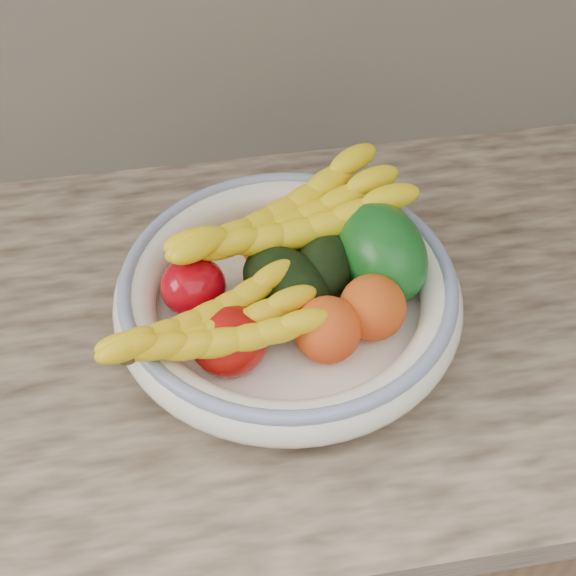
{
  "coord_description": "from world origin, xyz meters",
  "views": [
    {
      "loc": [
        -0.1,
        1.06,
        1.61
      ],
      "look_at": [
        0.0,
        1.66,
        0.96
      ],
      "focal_mm": 50.0,
      "sensor_mm": 36.0,
      "label": 1
    }
  ],
  "objects_px": {
    "banana_bunch_back": "(288,227)",
    "fruit_bowl": "(288,295)",
    "banana_bunch_front": "(212,333)",
    "green_mango": "(380,250)"
  },
  "relations": [
    {
      "from": "fruit_bowl",
      "to": "green_mango",
      "type": "relative_size",
      "value": 2.75
    },
    {
      "from": "banana_bunch_back",
      "to": "banana_bunch_front",
      "type": "distance_m",
      "value": 0.17
    },
    {
      "from": "fruit_bowl",
      "to": "banana_bunch_front",
      "type": "xyz_separation_m",
      "value": [
        -0.09,
        -0.07,
        0.03
      ]
    },
    {
      "from": "banana_bunch_back",
      "to": "green_mango",
      "type": "bearing_deg",
      "value": -43.55
    },
    {
      "from": "fruit_bowl",
      "to": "banana_bunch_back",
      "type": "height_order",
      "value": "banana_bunch_back"
    },
    {
      "from": "banana_bunch_back",
      "to": "fruit_bowl",
      "type": "bearing_deg",
      "value": -119.47
    },
    {
      "from": "green_mango",
      "to": "banana_bunch_back",
      "type": "xyz_separation_m",
      "value": [
        -0.1,
        0.04,
        0.01
      ]
    },
    {
      "from": "fruit_bowl",
      "to": "banana_bunch_front",
      "type": "distance_m",
      "value": 0.12
    },
    {
      "from": "banana_bunch_back",
      "to": "banana_bunch_front",
      "type": "bearing_deg",
      "value": -146.3
    },
    {
      "from": "fruit_bowl",
      "to": "banana_bunch_back",
      "type": "bearing_deg",
      "value": 80.51
    }
  ]
}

